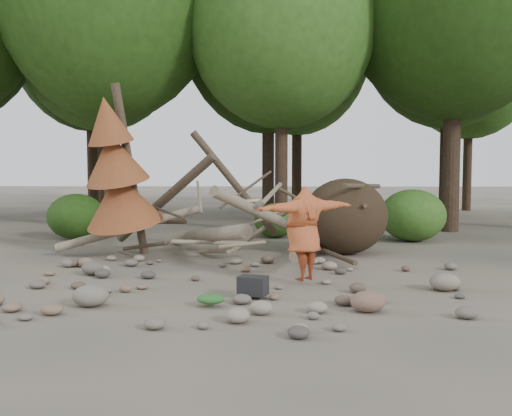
{
  "coord_description": "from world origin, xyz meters",
  "views": [
    {
      "loc": [
        0.72,
        -10.54,
        2.24
      ],
      "look_at": [
        0.36,
        1.5,
        1.4
      ],
      "focal_mm": 40.0,
      "sensor_mm": 36.0,
      "label": 1
    }
  ],
  "objects": [
    {
      "name": "frisbee_thrower",
      "position": [
        1.31,
        0.39,
        0.99
      ],
      "size": [
        2.25,
        1.75,
        1.83
      ],
      "color": "#AE4C27",
      "rests_on": "ground"
    },
    {
      "name": "bush_right",
      "position": [
        5.0,
        7.0,
        0.8
      ],
      "size": [
        2.0,
        2.0,
        1.6
      ],
      "primitive_type": "ellipsoid",
      "color": "#376820",
      "rests_on": "ground"
    },
    {
      "name": "boulder_front_left",
      "position": [
        -2.24,
        -1.5,
        0.18
      ],
      "size": [
        0.59,
        0.53,
        0.35
      ],
      "primitive_type": "ellipsoid",
      "color": "slate",
      "rests_on": "ground"
    },
    {
      "name": "cloth_green",
      "position": [
        -0.29,
        -1.49,
        0.08
      ],
      "size": [
        0.45,
        0.38,
        0.17
      ],
      "primitive_type": "ellipsoid",
      "color": "#275B24",
      "rests_on": "ground"
    },
    {
      "name": "bush_mid",
      "position": [
        0.8,
        7.8,
        0.56
      ],
      "size": [
        1.4,
        1.4,
        1.12
      ],
      "primitive_type": "ellipsoid",
      "color": "#2D5819",
      "rests_on": "ground"
    },
    {
      "name": "forest_backdrop",
      "position": [
        -1.01,
        13.89,
        8.87
      ],
      "size": [
        33.68,
        19.18,
        15.68
      ],
      "color": "#38281C",
      "rests_on": "ground"
    },
    {
      "name": "ground",
      "position": [
        0.0,
        0.0,
        0.0
      ],
      "size": [
        120.0,
        120.0,
        0.0
      ],
      "primitive_type": "plane",
      "color": "#514C44",
      "rests_on": "ground"
    },
    {
      "name": "deadfall_pile",
      "position": [
        2.02,
        4.24,
        0.95
      ],
      "size": [
        8.55,
        5.24,
        3.3
      ],
      "color": "#332619",
      "rests_on": "ground"
    },
    {
      "name": "bush_left",
      "position": [
        -5.5,
        7.2,
        0.72
      ],
      "size": [
        1.8,
        1.8,
        1.44
      ],
      "primitive_type": "ellipsoid",
      "color": "#224512",
      "rests_on": "ground"
    },
    {
      "name": "boulder_front_right",
      "position": [
        2.2,
        -1.72,
        0.16
      ],
      "size": [
        0.55,
        0.49,
        0.33
      ],
      "primitive_type": "ellipsoid",
      "color": "brown",
      "rests_on": "ground"
    },
    {
      "name": "cloth_orange",
      "position": [
        0.47,
        -0.38,
        0.05
      ],
      "size": [
        0.3,
        0.25,
        0.11
      ],
      "primitive_type": "ellipsoid",
      "color": "#AA461D",
      "rests_on": "ground"
    },
    {
      "name": "backpack",
      "position": [
        0.37,
        -0.84,
        0.16
      ],
      "size": [
        0.56,
        0.46,
        0.32
      ],
      "primitive_type": "cube",
      "rotation": [
        0.0,
        0.0,
        -0.33
      ],
      "color": "black",
      "rests_on": "ground"
    },
    {
      "name": "boulder_mid_right",
      "position": [
        3.87,
        -0.13,
        0.17
      ],
      "size": [
        0.55,
        0.5,
        0.33
      ],
      "primitive_type": "ellipsoid",
      "color": "gray",
      "rests_on": "ground"
    },
    {
      "name": "dead_conifer",
      "position": [
        -3.12,
        3.37,
        2.11
      ],
      "size": [
        2.06,
        2.16,
        4.35
      ],
      "color": "#4C3F30",
      "rests_on": "ground"
    },
    {
      "name": "boulder_mid_left",
      "position": [
        -3.07,
        1.21,
        0.14
      ],
      "size": [
        0.48,
        0.43,
        0.29
      ],
      "primitive_type": "ellipsoid",
      "color": "#5D564E",
      "rests_on": "ground"
    }
  ]
}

